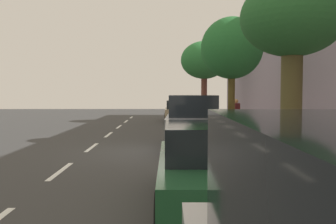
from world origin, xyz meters
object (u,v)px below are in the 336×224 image
Objects in this scene: fire_hydrant at (251,147)px; parked_suv_grey_mid at (192,121)px; bicycle_at_curb at (192,124)px; street_tree_far_end at (232,49)px; street_tree_mid_block at (293,23)px; parked_sedan_green_second at (208,167)px; street_tree_corner at (204,61)px; parked_sedan_tan_far at (177,111)px; pedestrian_on_phone at (236,112)px; cyclist_with_backpack at (197,113)px.

parked_suv_grey_mid is at bearing 111.20° from fire_hydrant.
bicycle_at_curb is 5.53m from street_tree_far_end.
street_tree_far_end is at bearing 90.00° from street_tree_mid_block.
parked_suv_grey_mid reaches higher than bicycle_at_curb.
fire_hydrant is (-0.47, -5.57, -3.41)m from street_tree_far_end.
street_tree_mid_block is at bearing 40.65° from parked_sedan_green_second.
bicycle_at_curb is at bearing 108.90° from street_tree_far_end.
parked_sedan_green_second is 0.85× the size of street_tree_far_end.
parked_suv_grey_mid is at bearing -132.00° from street_tree_far_end.
street_tree_corner is 6.74× the size of fire_hydrant.
parked_sedan_tan_far is 3.31× the size of bicycle_at_curb.
bicycle_at_curb is 7.97m from street_tree_corner.
parked_sedan_green_second is 20.05m from parked_sedan_tan_far.
parked_sedan_green_second is 2.73× the size of pedestrian_on_phone.
parked_sedan_tan_far is 7.55m from pedestrian_on_phone.
street_tree_corner is 16.75m from fire_hydrant.
street_tree_corner is at bearing 81.81° from parked_suv_grey_mid.
bicycle_at_curb is 0.80m from cyclist_with_backpack.
street_tree_far_end is (1.15, -3.56, 2.95)m from cyclist_with_backpack.
pedestrian_on_phone is 1.93× the size of fire_hydrant.
parked_suv_grey_mid reaches higher than cyclist_with_backpack.
cyclist_with_backpack is 11.34m from street_tree_mid_block.
pedestrian_on_phone reaches higher than parked_sedan_green_second.
street_tree_mid_block reaches higher than fire_hydrant.
fire_hydrant is at bearing 104.27° from street_tree_mid_block.
pedestrian_on_phone is at bearing 85.05° from street_tree_mid_block.
street_tree_far_end is at bearing 77.13° from parked_sedan_green_second.
pedestrian_on_phone is at bearing -67.37° from parked_sedan_tan_far.
street_tree_corner is at bearing 90.00° from street_tree_far_end.
cyclist_with_backpack is at bearing 83.00° from parked_suv_grey_mid.
street_tree_far_end is 6.55m from fire_hydrant.
street_tree_mid_block is (1.93, -18.24, 2.89)m from parked_sedan_tan_far.
parked_suv_grey_mid is 13.33m from street_tree_corner.
parked_suv_grey_mid reaches higher than fire_hydrant.
parked_sedan_tan_far is at bearing 90.40° from parked_suv_grey_mid.
fire_hydrant is (-0.47, 1.84, -3.10)m from street_tree_mid_block.
parked_sedan_green_second is 13.23m from bicycle_at_curb.
pedestrian_on_phone is at bearing 8.14° from cyclist_with_backpack.
parked_sedan_green_second is 3.30× the size of bicycle_at_curb.
street_tree_far_end is (2.11, 9.22, 3.20)m from parked_sedan_green_second.
parked_suv_grey_mid is at bearing -89.60° from parked_sedan_tan_far.
street_tree_mid_block is (1.84, -5.37, 2.62)m from parked_suv_grey_mid.
bicycle_at_curb is 1.60× the size of fire_hydrant.
street_tree_mid_block is 5.42× the size of fire_hydrant.
street_tree_mid_block is at bearing -71.12° from parked_suv_grey_mid.
pedestrian_on_phone is at bearing 76.74° from parked_sedan_green_second.
parked_sedan_tan_far is at bearing 100.10° from street_tree_far_end.
cyclist_with_backpack is 0.36× the size of street_tree_mid_block.
pedestrian_on_phone is at bearing -81.92° from street_tree_corner.
cyclist_with_backpack is at bearing -99.10° from street_tree_corner.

